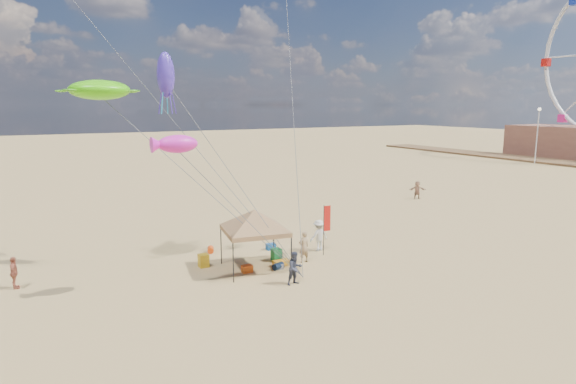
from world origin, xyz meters
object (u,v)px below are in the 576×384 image
person_far_c (417,190)px  feather_flag (326,221)px  person_far_a (14,273)px  lamp_north (538,126)px  beach_cart (281,262)px  canopy_tent (254,212)px  cooler_red (247,269)px  person_near_a (304,247)px  chair_yellow (204,261)px  cooler_blue (271,247)px  chair_green (276,255)px  person_near_c (319,235)px  person_near_b (295,268)px

person_far_c → feather_flag: bearing=-120.5°
person_far_a → lamp_north: size_ratio=0.19×
beach_cart → person_far_c: bearing=28.2°
canopy_tent → beach_cart: bearing=-7.7°
cooler_red → beach_cart: bearing=0.4°
cooler_red → beach_cart: 2.05m
canopy_tent → lamp_north: (57.06, 23.11, 2.38)m
cooler_red → person_far_c: size_ratio=0.32×
person_near_a → chair_yellow: bearing=-23.2°
cooler_blue → chair_yellow: chair_yellow is taller
chair_green → person_far_c: 22.19m
person_near_c → canopy_tent: bearing=10.6°
canopy_tent → cooler_red: (-0.57, -0.21, -2.95)m
person_far_a → person_far_c: size_ratio=0.92×
chair_green → person_near_c: person_near_c is taller
canopy_tent → beach_cart: 3.30m
beach_cart → cooler_blue: bearing=73.9°
chair_green → person_far_a: person_far_a is taller
person_near_c → person_far_c: size_ratio=1.11×
feather_flag → cooler_red: feather_flag is taller
canopy_tent → person_far_c: 24.12m
person_near_c → cooler_blue: bearing=-36.5°
person_near_a → person_far_a: (-14.07, 3.26, -0.11)m
canopy_tent → cooler_blue: (2.35, 2.80, -2.95)m
cooler_red → canopy_tent: bearing=20.8°
canopy_tent → beach_cart: size_ratio=6.70×
cooler_red → person_near_a: person_near_a is taller
person_near_c → person_far_a: 16.09m
canopy_tent → feather_flag: bearing=4.2°
chair_green → person_far_c: (19.89, 9.82, 0.50)m
feather_flag → cooler_blue: 3.86m
person_near_a → feather_flag: bearing=-164.8°
person_near_b → cooler_red: bearing=110.0°
chair_yellow → person_near_a: (5.15, -1.96, 0.55)m
chair_green → cooler_red: bearing=-156.5°
feather_flag → person_far_a: feather_flag is taller
cooler_blue → cooler_red: bearing=-134.0°
feather_flag → chair_green: 3.48m
cooler_red → chair_green: bearing=23.5°
person_near_c → lamp_north: lamp_north is taller
person_near_a → person_near_b: person_near_a is taller
beach_cart → person_near_b: size_ratio=0.54×
feather_flag → chair_green: (-3.04, 0.41, -1.65)m
beach_cart → person_near_b: person_near_b is taller
person_far_a → person_near_c: bearing=-90.0°
beach_cart → person_far_a: bearing=165.8°
feather_flag → beach_cart: size_ratio=3.32×
cooler_red → person_far_a: bearing=163.1°
cooler_blue → person_far_c: (19.21, 7.78, 0.66)m
cooler_red → person_near_c: bearing=15.2°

